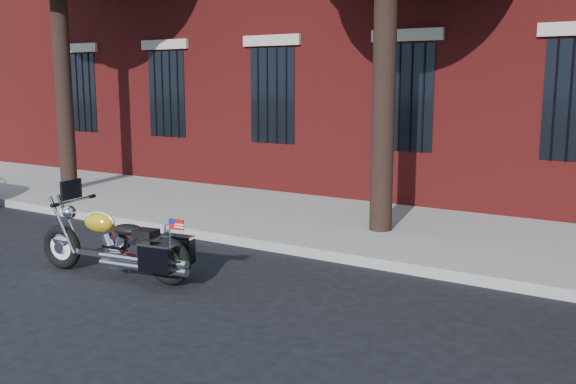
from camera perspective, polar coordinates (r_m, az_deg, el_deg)
The scene contains 4 objects.
ground at distance 8.30m, azimuth -3.30°, elevation -7.85°, with size 120.00×120.00×0.00m, color black.
curb at distance 9.39m, azimuth 1.59°, elevation -5.24°, with size 40.00×0.16×0.15m, color gray.
sidewalk at distance 11.00m, azimuth 6.57°, elevation -3.04°, with size 40.00×3.60×0.15m, color gray.
motorcycle at distance 8.54m, azimuth -14.67°, elevation -4.74°, with size 2.47×0.89×1.23m.
Camera 1 is at (4.59, -6.43, 2.53)m, focal length 40.00 mm.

